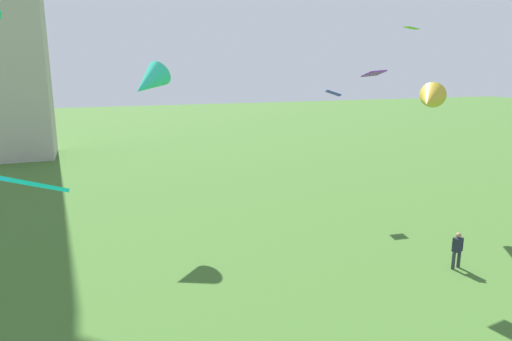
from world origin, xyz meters
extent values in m
cylinder|color=#2D3338|center=(6.55, 16.98, 0.42)|extent=(0.16, 0.16, 0.84)
cylinder|color=#2D3338|center=(6.17, 16.92, 0.42)|extent=(0.16, 0.16, 0.84)
cube|color=#1E2333|center=(6.36, 16.95, 1.18)|extent=(0.49, 0.34, 0.67)
sphere|color=#A37556|center=(6.36, 16.95, 1.63)|extent=(0.25, 0.25, 0.25)
cube|color=#64B51F|center=(11.71, 27.97, 11.79)|extent=(0.93, 0.66, 0.21)
cube|color=purple|center=(3.75, 20.50, 8.88)|extent=(1.15, 0.90, 0.35)
cube|color=#11E1DF|center=(-10.65, 12.16, 6.78)|extent=(1.83, 1.90, 0.73)
cube|color=#2B2DB4|center=(6.04, 28.22, 7.54)|extent=(1.10, 0.99, 0.49)
cone|color=#29C9A6|center=(-5.86, 27.96, 8.37)|extent=(2.96, 2.83, 2.33)
cone|color=gold|center=(9.78, 23.45, 7.34)|extent=(2.90, 2.81, 1.97)
camera|label=1|loc=(-9.26, 1.82, 9.09)|focal=31.81mm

